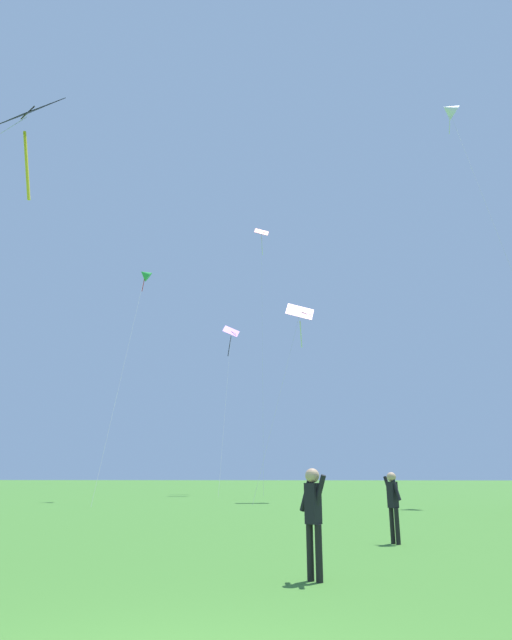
# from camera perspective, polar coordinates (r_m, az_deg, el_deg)

# --- Properties ---
(kite_black_large) EXTENTS (4.67, 8.55, 12.84)m
(kite_black_large) POSITION_cam_1_polar(r_m,az_deg,el_deg) (18.09, -23.88, 18.47)
(kite_black_large) COLOR black
(kite_black_large) RESTS_ON ground_plane
(kite_white_distant) EXTENTS (1.54, 12.64, 27.69)m
(kite_white_distant) POSITION_cam_1_polar(r_m,az_deg,el_deg) (43.39, 20.18, 20.49)
(kite_white_distant) COLOR white
(kite_white_distant) RESTS_ON ground_plane
(kite_green_small) EXTENTS (1.52, 9.09, 16.40)m
(kite_green_small) POSITION_cam_1_polar(r_m,az_deg,el_deg) (40.04, -11.94, 4.80)
(kite_green_small) COLOR green
(kite_green_small) RESTS_ON ground_plane
(kite_red_high) EXTENTS (1.38, 6.67, 25.59)m
(kite_red_high) POSITION_cam_1_polar(r_m,az_deg,el_deg) (52.67, 0.62, 8.14)
(kite_red_high) COLOR red
(kite_red_high) RESTS_ON ground_plane
(kite_pink_low) EXTENTS (3.74, 5.51, 13.25)m
(kite_pink_low) POSITION_cam_1_polar(r_m,az_deg,el_deg) (36.53, 4.72, 0.09)
(kite_pink_low) COLOR pink
(kite_pink_low) RESTS_ON ground_plane
(kite_purple_streamer) EXTENTS (1.56, 9.24, 15.75)m
(kite_purple_streamer) POSITION_cam_1_polar(r_m,az_deg,el_deg) (50.97, -2.79, -2.03)
(kite_purple_streamer) COLOR purple
(kite_purple_streamer) RESTS_ON ground_plane
(person_near_tree) EXTENTS (0.46, 0.39, 1.62)m
(person_near_tree) POSITION_cam_1_polar(r_m,az_deg,el_deg) (8.66, 6.21, -19.94)
(person_near_tree) COLOR black
(person_near_tree) RESTS_ON ground_plane
(person_foreground_watcher) EXTENTS (0.37, 0.46, 1.60)m
(person_foreground_watcher) POSITION_cam_1_polar(r_m,az_deg,el_deg) (13.49, 14.59, -18.34)
(person_foreground_watcher) COLOR black
(person_foreground_watcher) RESTS_ON ground_plane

